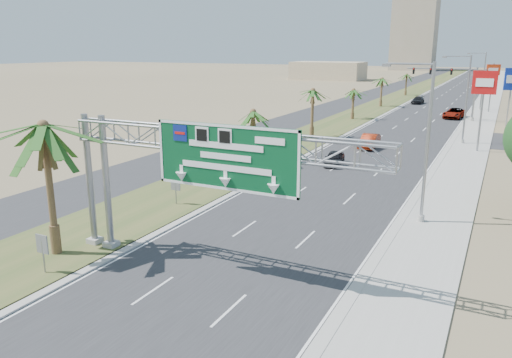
{
  "coord_description": "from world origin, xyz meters",
  "views": [
    {
      "loc": [
        11.49,
        -9.5,
        10.79
      ],
      "look_at": [
        0.36,
        12.84,
        4.2
      ],
      "focal_mm": 35.0,
      "sensor_mm": 36.0,
      "label": 1
    }
  ],
  "objects_px": {
    "car_far": "(418,100)",
    "pole_sign_blue": "(512,82)",
    "palm_near": "(43,127)",
    "car_left_lane": "(334,158)",
    "car_mid_lane": "(369,141)",
    "signal_mast": "(460,88)",
    "sign_gantry": "(201,152)",
    "pole_sign_red_far": "(493,74)",
    "pole_sign_red_near": "(484,87)",
    "car_right_lane": "(454,113)"
  },
  "relations": [
    {
      "from": "sign_gantry",
      "to": "palm_near",
      "type": "bearing_deg",
      "value": -166.68
    },
    {
      "from": "pole_sign_blue",
      "to": "pole_sign_red_near",
      "type": "bearing_deg",
      "value": -97.17
    },
    {
      "from": "car_left_lane",
      "to": "car_right_lane",
      "type": "distance_m",
      "value": 39.97
    },
    {
      "from": "car_far",
      "to": "pole_sign_blue",
      "type": "bearing_deg",
      "value": -54.83
    },
    {
      "from": "sign_gantry",
      "to": "pole_sign_red_near",
      "type": "height_order",
      "value": "pole_sign_red_near"
    },
    {
      "from": "palm_near",
      "to": "signal_mast",
      "type": "height_order",
      "value": "palm_near"
    },
    {
      "from": "pole_sign_red_far",
      "to": "pole_sign_red_near",
      "type": "bearing_deg",
      "value": -89.5
    },
    {
      "from": "car_mid_lane",
      "to": "car_far",
      "type": "relative_size",
      "value": 1.0
    },
    {
      "from": "car_left_lane",
      "to": "sign_gantry",
      "type": "bearing_deg",
      "value": -94.02
    },
    {
      "from": "car_right_lane",
      "to": "pole_sign_red_far",
      "type": "bearing_deg",
      "value": 74.69
    },
    {
      "from": "car_right_lane",
      "to": "sign_gantry",
      "type": "bearing_deg",
      "value": -87.11
    },
    {
      "from": "signal_mast",
      "to": "pole_sign_red_near",
      "type": "xyz_separation_m",
      "value": [
        4.15,
        -24.15,
        1.97
      ]
    },
    {
      "from": "car_right_lane",
      "to": "pole_sign_blue",
      "type": "relative_size",
      "value": 0.68
    },
    {
      "from": "signal_mast",
      "to": "pole_sign_red_far",
      "type": "distance_m",
      "value": 13.63
    },
    {
      "from": "palm_near",
      "to": "pole_sign_red_near",
      "type": "distance_m",
      "value": 43.92
    },
    {
      "from": "car_left_lane",
      "to": "pole_sign_red_far",
      "type": "height_order",
      "value": "pole_sign_red_far"
    },
    {
      "from": "palm_near",
      "to": "pole_sign_red_far",
      "type": "relative_size",
      "value": 1.01
    },
    {
      "from": "pole_sign_red_near",
      "to": "car_right_lane",
      "type": "bearing_deg",
      "value": 100.36
    },
    {
      "from": "car_left_lane",
      "to": "car_mid_lane",
      "type": "xyz_separation_m",
      "value": [
        0.91,
        9.65,
        0.11
      ]
    },
    {
      "from": "sign_gantry",
      "to": "pole_sign_blue",
      "type": "distance_m",
      "value": 59.82
    },
    {
      "from": "palm_near",
      "to": "pole_sign_red_far",
      "type": "height_order",
      "value": "palm_near"
    },
    {
      "from": "car_left_lane",
      "to": "car_mid_lane",
      "type": "distance_m",
      "value": 9.69
    },
    {
      "from": "sign_gantry",
      "to": "signal_mast",
      "type": "distance_m",
      "value": 62.37
    },
    {
      "from": "palm_near",
      "to": "car_far",
      "type": "xyz_separation_m",
      "value": [
        5.07,
        85.54,
        -6.25
      ]
    },
    {
      "from": "palm_near",
      "to": "car_right_lane",
      "type": "xyz_separation_m",
      "value": [
        13.67,
        66.34,
        -6.14
      ]
    },
    {
      "from": "palm_near",
      "to": "car_left_lane",
      "type": "bearing_deg",
      "value": 75.87
    },
    {
      "from": "car_left_lane",
      "to": "pole_sign_red_far",
      "type": "xyz_separation_m",
      "value": [
        11.41,
        49.98,
        5.86
      ]
    },
    {
      "from": "car_mid_lane",
      "to": "signal_mast",
      "type": "bearing_deg",
      "value": 74.55
    },
    {
      "from": "sign_gantry",
      "to": "pole_sign_blue",
      "type": "bearing_deg",
      "value": 77.48
    },
    {
      "from": "sign_gantry",
      "to": "palm_near",
      "type": "height_order",
      "value": "palm_near"
    },
    {
      "from": "palm_near",
      "to": "pole_sign_blue",
      "type": "height_order",
      "value": "palm_near"
    },
    {
      "from": "pole_sign_blue",
      "to": "car_left_lane",
      "type": "bearing_deg",
      "value": -113.23
    },
    {
      "from": "pole_sign_red_far",
      "to": "signal_mast",
      "type": "bearing_deg",
      "value": -106.44
    },
    {
      "from": "sign_gantry",
      "to": "car_left_lane",
      "type": "distance_m",
      "value": 25.65
    },
    {
      "from": "sign_gantry",
      "to": "pole_sign_blue",
      "type": "height_order",
      "value": "pole_sign_blue"
    },
    {
      "from": "car_mid_lane",
      "to": "car_right_lane",
      "type": "xyz_separation_m",
      "value": [
        5.97,
        29.73,
        0.02
      ]
    },
    {
      "from": "car_far",
      "to": "car_mid_lane",
      "type": "bearing_deg",
      "value": -84.2
    },
    {
      "from": "pole_sign_blue",
      "to": "palm_near",
      "type": "bearing_deg",
      "value": -109.28
    },
    {
      "from": "car_mid_lane",
      "to": "sign_gantry",
      "type": "bearing_deg",
      "value": -91.02
    },
    {
      "from": "car_left_lane",
      "to": "pole_sign_blue",
      "type": "distance_m",
      "value": 36.72
    },
    {
      "from": "signal_mast",
      "to": "car_far",
      "type": "height_order",
      "value": "signal_mast"
    },
    {
      "from": "signal_mast",
      "to": "pole_sign_red_far",
      "type": "xyz_separation_m",
      "value": [
        3.83,
        12.97,
        1.67
      ]
    },
    {
      "from": "pole_sign_red_near",
      "to": "pole_sign_red_far",
      "type": "relative_size",
      "value": 1.05
    },
    {
      "from": "car_left_lane",
      "to": "pole_sign_blue",
      "type": "relative_size",
      "value": 0.47
    },
    {
      "from": "sign_gantry",
      "to": "car_far",
      "type": "distance_m",
      "value": 83.84
    },
    {
      "from": "car_far",
      "to": "pole_sign_red_near",
      "type": "xyz_separation_m",
      "value": [
        13.45,
        -45.72,
        6.14
      ]
    },
    {
      "from": "car_mid_lane",
      "to": "pole_sign_red_near",
      "type": "relative_size",
      "value": 0.54
    },
    {
      "from": "signal_mast",
      "to": "car_far",
      "type": "xyz_separation_m",
      "value": [
        -9.3,
        21.57,
        -4.17
      ]
    },
    {
      "from": "palm_near",
      "to": "car_right_lane",
      "type": "distance_m",
      "value": 68.02
    },
    {
      "from": "pole_sign_red_far",
      "to": "palm_near",
      "type": "bearing_deg",
      "value": -103.31
    }
  ]
}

